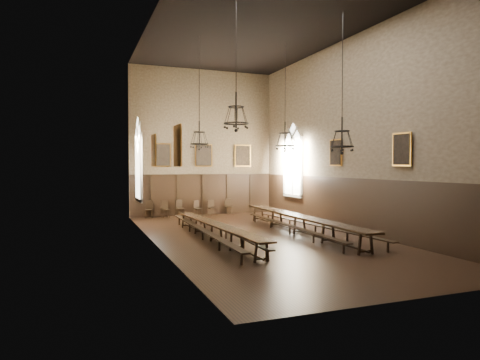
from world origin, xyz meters
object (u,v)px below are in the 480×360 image
table_right (299,225)px  bench_left_inner (226,232)px  chair_1 (165,212)px  chair_3 (198,211)px  chandelier_front_left (236,115)px  chair_0 (149,213)px  bench_right_outer (315,228)px  chandelier_front_right (342,138)px  chandelier_back_right (285,139)px  chandelier_back_left (199,137)px  bench_right_inner (290,229)px  table_left (216,232)px  chair_5 (229,210)px  chair_4 (212,211)px  chair_2 (180,211)px  bench_left_outer (203,233)px

table_right → bench_left_inner: table_right is taller
chair_1 → chair_3: chair_1 is taller
chandelier_front_left → chair_0: bearing=97.6°
table_right → chandelier_front_left: size_ratio=2.34×
bench_right_outer → chandelier_front_left: size_ratio=2.12×
bench_right_outer → chair_0: bearing=125.2°
table_right → bench_left_inner: size_ratio=1.09×
table_right → chandelier_front_right: 4.68m
chandelier_back_right → chandelier_back_left: bearing=175.6°
bench_right_inner → chair_3: size_ratio=10.18×
table_left → chair_3: chair_3 is taller
chair_5 → chandelier_front_right: size_ratio=0.18×
chair_5 → chair_0: bearing=-179.9°
chandelier_front_left → chandelier_front_right: size_ratio=0.85×
chandelier_front_left → chandelier_front_right: same height
bench_left_inner → chair_3: bearing=82.9°
bench_right_outer → chair_5: chair_5 is taller
table_right → chandelier_front_right: size_ratio=2.00×
chair_3 → chair_4: chair_4 is taller
chair_2 → chandelier_back_right: size_ratio=0.20×
chair_4 → chandelier_front_left: (-2.41, -10.80, 4.59)m
chandelier_back_right → chair_2: bearing=119.5°
bench_left_outer → chair_0: size_ratio=10.18×
bench_right_outer → bench_left_inner: bearing=175.8°
bench_right_inner → chair_0: (-4.92, 8.32, 0.03)m
chair_0 → chair_2: 1.86m
bench_right_inner → chandelier_back_left: 5.85m
chair_0 → chandelier_front_left: 11.85m
chair_5 → chandelier_front_left: bearing=-108.4°
chandelier_front_left → bench_right_outer: bearing=25.8°
chandelier_back_left → chandelier_front_right: 6.56m
bench_left_outer → chair_3: bearing=76.2°
chair_4 → chair_3: bearing=164.3°
chair_2 → chair_5: bearing=-16.0°
chair_0 → chandelier_front_right: bearing=-45.9°
chandelier_back_left → chandelier_front_right: bearing=-48.2°
chair_0 → chair_3: chair_0 is taller
chair_0 → bench_left_inner: bearing=-60.2°
bench_right_outer → chair_3: chair_3 is taller
chair_4 → chandelier_front_left: chandelier_front_left is taller
bench_right_outer → chandelier_front_left: 6.89m
chair_0 → chandelier_front_left: chandelier_front_left is taller
bench_left_inner → chair_0: bearing=103.0°
bench_left_outer → chair_3: chair_3 is taller
chair_3 → chair_2: bearing=159.4°
table_left → chair_1: 8.64m
chandelier_back_left → bench_left_inner: bearing=-74.8°
table_left → chair_3: 8.86m
chandelier_front_right → table_right: bearing=96.1°
chair_5 → chandelier_front_right: (0.75, -11.15, 3.84)m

